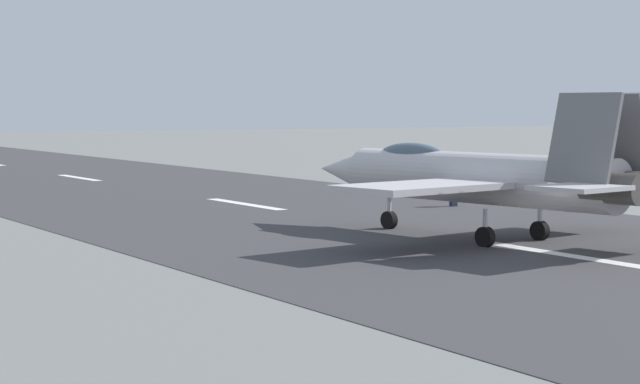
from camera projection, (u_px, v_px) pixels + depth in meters
The scene contains 5 objects.
ground_plane at pixel (570, 256), 38.91m from camera, with size 400.00×400.00×0.00m, color slate.
runway_strip at pixel (570, 256), 38.90m from camera, with size 240.00×26.00×0.02m.
fighter_jet at pixel (475, 176), 43.72m from camera, with size 17.69×14.81×5.67m.
crew_person at pixel (453, 191), 58.17m from camera, with size 0.70×0.36×1.66m.
marker_cone_mid at pixel (574, 206), 55.26m from camera, with size 0.44×0.44×0.55m, color orange.
Camera 1 is at (-28.41, 27.58, 5.18)m, focal length 62.96 mm.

